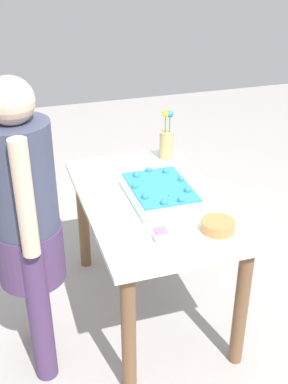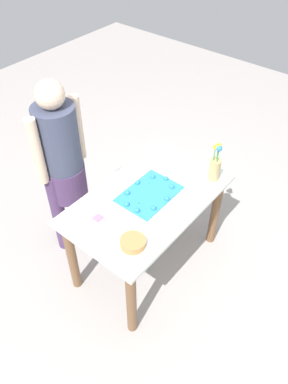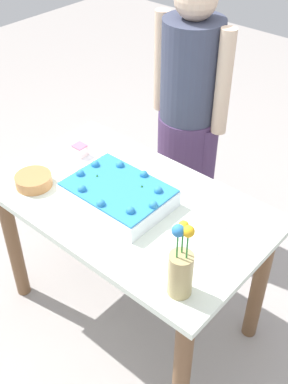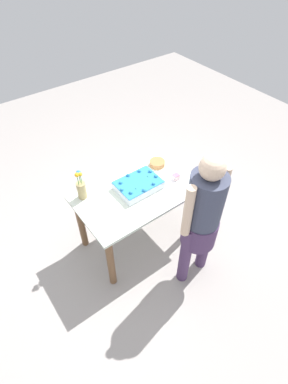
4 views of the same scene
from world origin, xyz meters
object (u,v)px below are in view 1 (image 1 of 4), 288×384
(sheet_cake, at_px, (160,193))
(flower_vase, at_px, (167,141))
(fruit_bowl, at_px, (218,226))
(cake_knife, at_px, (117,168))
(serving_plate_with_slice, at_px, (161,239))
(person_standing, at_px, (26,217))

(sheet_cake, relative_size, flower_vase, 1.36)
(sheet_cake, bearing_deg, fruit_bowl, -156.08)
(cake_knife, distance_m, fruit_bowl, 0.85)
(sheet_cake, xyz_separation_m, serving_plate_with_slice, (-0.37, 0.13, -0.03))
(person_standing, bearing_deg, fruit_bowl, -13.44)
(flower_vase, height_order, fruit_bowl, flower_vase)
(serving_plate_with_slice, distance_m, person_standing, 0.62)
(serving_plate_with_slice, relative_size, fruit_bowl, 1.24)
(flower_vase, bearing_deg, serving_plate_with_slice, 158.40)
(cake_knife, xyz_separation_m, fruit_bowl, (-0.81, -0.27, 0.02))
(flower_vase, distance_m, person_standing, 1.12)
(flower_vase, xyz_separation_m, fruit_bowl, (-0.85, 0.05, -0.09))
(person_standing, bearing_deg, serving_plate_with_slice, -20.66)
(cake_knife, distance_m, person_standing, 0.85)
(flower_vase, bearing_deg, cake_knife, 97.88)
(cake_knife, relative_size, fruit_bowl, 1.40)
(serving_plate_with_slice, xyz_separation_m, fruit_bowl, (0.01, -0.29, 0.01))
(sheet_cake, height_order, serving_plate_with_slice, sheet_cake)
(serving_plate_with_slice, xyz_separation_m, cake_knife, (0.82, -0.01, -0.01))
(cake_knife, xyz_separation_m, person_standing, (-0.60, 0.58, 0.11))
(sheet_cake, relative_size, cake_knife, 1.87)
(serving_plate_with_slice, relative_size, person_standing, 0.13)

